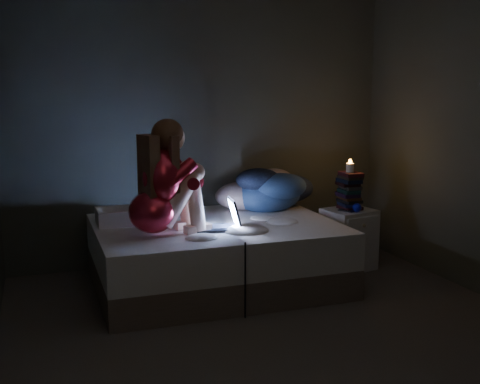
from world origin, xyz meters
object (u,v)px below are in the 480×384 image
bed (216,255)px  laptop (216,214)px  phone (345,210)px  woman (152,178)px  nightstand (348,239)px  candle (350,171)px

bed → laptop: laptop is taller
phone → laptop: bearing=170.7°
laptop → woman: bearing=-167.5°
bed → nightstand: nightstand is taller
candle → phone: size_ratio=0.57×
laptop → candle: candle is taller
laptop → nightstand: size_ratio=0.66×
woman → nightstand: (1.86, 0.33, -0.70)m
nightstand → candle: candle is taller
bed → candle: bearing=4.0°
bed → candle: (1.29, 0.09, 0.63)m
nightstand → laptop: bearing=-179.0°
nightstand → woman: bearing=179.4°
woman → candle: (1.86, 0.35, -0.08)m
bed → laptop: bearing=-107.0°
laptop → phone: size_ratio=2.58×
laptop → phone: (1.28, 0.23, -0.11)m
bed → nightstand: (1.29, 0.07, 0.01)m
bed → phone: size_ratio=13.86×
bed → candle: size_ratio=24.25×
phone → bed: bearing=161.4°
woman → nightstand: size_ratio=1.60×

